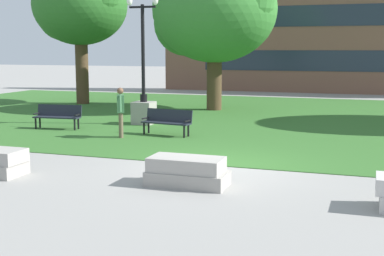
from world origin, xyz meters
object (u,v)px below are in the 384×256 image
concrete_block_left (187,172)px  park_bench_near_left (167,120)px  lamp_post_left (144,98)px  person_bystander_near_lawn (121,109)px  park_bench_near_right (58,115)px

concrete_block_left → park_bench_near_left: (-2.93, 6.30, 0.23)m
lamp_post_left → person_bystander_near_lawn: (0.58, -3.26, -0.07)m
person_bystander_near_lawn → park_bench_near_left: bearing=36.6°
park_bench_near_right → person_bystander_near_lawn: (3.18, -1.08, 0.44)m
park_bench_near_right → person_bystander_near_lawn: 3.38m
park_bench_near_right → lamp_post_left: (2.59, 2.17, 0.52)m
park_bench_near_left → lamp_post_left: (-1.91, 2.27, 0.52)m
concrete_block_left → lamp_post_left: lamp_post_left is taller
park_bench_near_right → lamp_post_left: 3.43m
concrete_block_left → person_bystander_near_lawn: size_ratio=1.05×
park_bench_near_left → lamp_post_left: size_ratio=0.36×
concrete_block_left → park_bench_near_right: bearing=139.3°
concrete_block_left → lamp_post_left: 9.87m
person_bystander_near_lawn → concrete_block_left: bearing=-51.3°
concrete_block_left → park_bench_near_left: park_bench_near_left is taller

